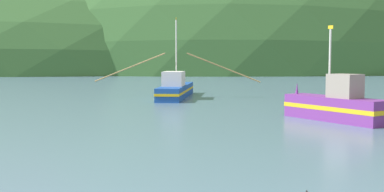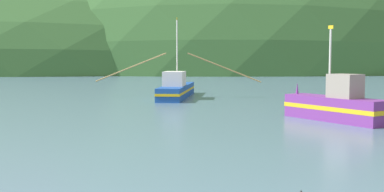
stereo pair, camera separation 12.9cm
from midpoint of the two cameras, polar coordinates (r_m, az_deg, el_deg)
name	(u,v)px [view 1 (the left image)]	position (r m, az deg, el deg)	size (l,w,h in m)	color
hill_mid_left	(238,68)	(171.36, 5.76, 3.43)	(192.63, 154.11, 106.17)	#386633
hill_far_left	(87,68)	(183.19, -12.96, 3.42)	(218.90, 175.12, 80.29)	#386633
fishing_boat_blue	(176,89)	(42.89, -2.12, 0.91)	(14.77, 11.57, 7.45)	#19479E
fishing_boat_purple	(335,105)	(28.04, 17.27, -1.10)	(3.61, 6.73, 5.57)	#6B2D84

